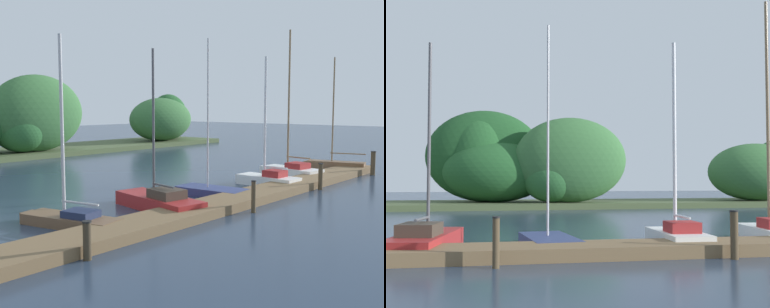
# 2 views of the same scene
# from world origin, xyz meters

# --- Properties ---
(dock_pier) EXTENTS (29.28, 1.80, 0.35)m
(dock_pier) POSITION_xyz_m (0.00, 10.94, 0.17)
(dock_pier) COLOR brown
(dock_pier) RESTS_ON ground
(far_shore) EXTENTS (54.87, 8.00, 7.08)m
(far_shore) POSITION_xyz_m (6.89, 34.98, 2.67)
(far_shore) COLOR #4C5B38
(far_shore) RESTS_ON ground
(sailboat_3) EXTENTS (2.05, 4.59, 6.13)m
(sailboat_3) POSITION_xyz_m (-1.48, 12.77, 0.36)
(sailboat_3) COLOR maroon
(sailboat_3) RESTS_ON ground
(sailboat_4) EXTENTS (1.64, 3.42, 6.89)m
(sailboat_4) POSITION_xyz_m (2.10, 13.02, 0.25)
(sailboat_4) COLOR navy
(sailboat_4) RESTS_ON ground
(sailboat_5) EXTENTS (1.34, 3.41, 6.39)m
(sailboat_5) POSITION_xyz_m (6.01, 12.43, 0.40)
(sailboat_5) COLOR white
(sailboat_5) RESTS_ON ground
(mooring_piling_2) EXTENTS (0.19, 0.19, 1.21)m
(mooring_piling_2) POSITION_xyz_m (0.41, 9.60, 0.61)
(mooring_piling_2) COLOR #4C3D28
(mooring_piling_2) RESTS_ON ground
(mooring_piling_3) EXTENTS (0.24, 0.24, 1.28)m
(mooring_piling_3) POSITION_xyz_m (6.58, 9.82, 0.64)
(mooring_piling_3) COLOR #4C3D28
(mooring_piling_3) RESTS_ON ground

